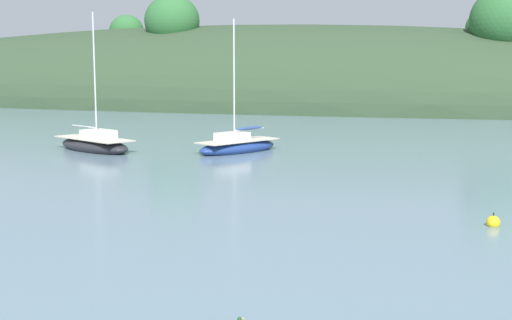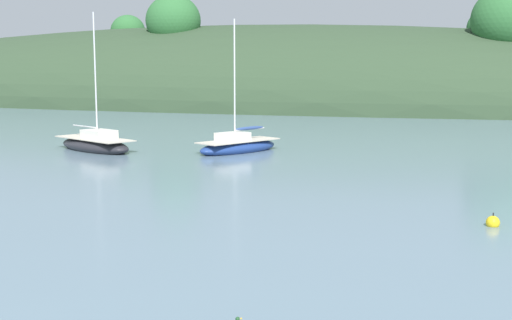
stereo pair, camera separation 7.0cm
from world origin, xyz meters
TOP-DOWN VIEW (x-y plane):
  - far_shoreline_hill at (-24.83, 77.05)m, footprint 150.00×36.00m
  - sailboat_navy_dinghy at (-13.41, 28.55)m, footprint 6.64×4.52m
  - sailboat_black_sloop at (-5.02, 30.86)m, footprint 4.31×6.03m
  - mooring_buoy_channel at (9.42, 16.25)m, footprint 0.44×0.44m

SIDE VIEW (x-z plane):
  - far_shoreline_hill at x=-24.83m, z-range -12.02..12.20m
  - mooring_buoy_channel at x=9.42m, z-range -0.15..0.39m
  - sailboat_black_sloop at x=-5.02m, z-range -3.63..4.37m
  - sailboat_navy_dinghy at x=-13.41m, z-range -3.84..4.61m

